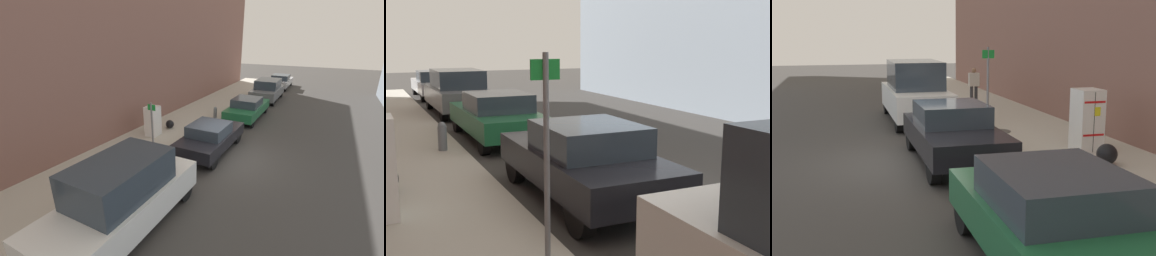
{
  "view_description": "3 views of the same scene",
  "coord_description": "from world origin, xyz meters",
  "views": [
    {
      "loc": [
        3.59,
        -9.95,
        5.19
      ],
      "look_at": [
        -1.21,
        -0.96,
        1.5
      ],
      "focal_mm": 24.0,
      "sensor_mm": 36.0,
      "label": 1
    },
    {
      "loc": [
        -4.45,
        -7.26,
        2.81
      ],
      "look_at": [
        -0.99,
        0.29,
        1.32
      ],
      "focal_mm": 45.0,
      "sensor_mm": 36.0,
      "label": 2
    },
    {
      "loc": [
        1.71,
        11.28,
        3.04
      ],
      "look_at": [
        -1.43,
        -0.81,
        0.61
      ],
      "focal_mm": 45.0,
      "sensor_mm": 36.0,
      "label": 3
    }
  ],
  "objects": [
    {
      "name": "fire_hydrant",
      "position": [
        -2.62,
        4.87,
        0.49
      ],
      "size": [
        0.22,
        0.22,
        0.73
      ],
      "color": "slate",
      "rests_on": "sidewalk_slab"
    },
    {
      "name": "parked_sedan_green",
      "position": [
        -0.88,
        6.14,
        0.72
      ],
      "size": [
        1.84,
        4.64,
        1.39
      ],
      "color": "#1E6038",
      "rests_on": "ground"
    },
    {
      "name": "ground_plane",
      "position": [
        0.0,
        0.0,
        0.0
      ],
      "size": [
        80.0,
        80.0,
        0.0
      ],
      "primitive_type": "plane",
      "color": "#383533"
    },
    {
      "name": "street_sign_post",
      "position": [
        -2.47,
        -2.05,
        1.56
      ],
      "size": [
        0.36,
        0.07,
        2.57
      ],
      "color": "slate",
      "rests_on": "sidewalk_slab"
    },
    {
      "name": "parked_suv_gray",
      "position": [
        -0.88,
        11.92,
        0.89
      ],
      "size": [
        1.98,
        4.73,
        1.73
      ],
      "color": "slate",
      "rests_on": "ground"
    },
    {
      "name": "parked_sedan_silver",
      "position": [
        -0.88,
        18.06,
        0.71
      ],
      "size": [
        1.83,
        4.7,
        1.37
      ],
      "color": "silver",
      "rests_on": "ground"
    },
    {
      "name": "parked_sedan_dark",
      "position": [
        -0.88,
        0.25,
        0.74
      ],
      "size": [
        1.83,
        4.32,
        1.42
      ],
      "color": "black",
      "rests_on": "ground"
    },
    {
      "name": "sidewalk_slab",
      "position": [
        -3.95,
        0.0,
        0.06
      ],
      "size": [
        3.71,
        44.0,
        0.12
      ],
      "primitive_type": "cube",
      "color": "#B2ADA0",
      "rests_on": "ground"
    }
  ]
}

